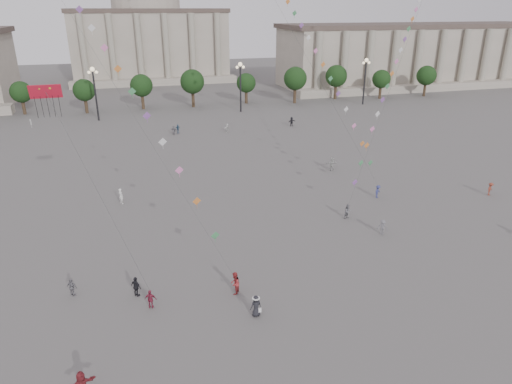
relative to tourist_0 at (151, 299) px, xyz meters
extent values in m
plane|color=#595754|center=(9.18, -2.90, -0.79)|extent=(360.00, 360.00, 0.00)
cube|color=gray|center=(84.18, 92.10, 7.21)|extent=(80.00, 22.00, 16.00)
cube|color=#4C3E37|center=(84.18, 92.10, 15.81)|extent=(81.60, 22.44, 1.20)
cube|color=gray|center=(84.18, 79.10, 0.21)|extent=(84.00, 4.00, 2.00)
cube|color=gray|center=(9.18, 127.10, 9.21)|extent=(46.00, 30.00, 20.00)
cube|color=#4C3E37|center=(9.18, 127.10, 19.81)|extent=(46.92, 30.60, 1.20)
cube|color=gray|center=(9.18, 110.10, 0.21)|extent=(48.30, 4.00, 2.00)
cylinder|color=gray|center=(9.18, 127.10, 21.71)|extent=(21.00, 21.00, 5.00)
cylinder|color=#34261A|center=(-20.82, 75.10, 0.97)|extent=(0.70, 0.70, 3.52)
sphere|color=black|center=(-20.82, 75.10, 4.65)|extent=(5.12, 5.12, 5.12)
cylinder|color=#34261A|center=(-8.82, 75.10, 0.97)|extent=(0.70, 0.70, 3.52)
sphere|color=black|center=(-8.82, 75.10, 4.65)|extent=(5.12, 5.12, 5.12)
cylinder|color=#34261A|center=(3.18, 75.10, 0.97)|extent=(0.70, 0.70, 3.52)
sphere|color=black|center=(3.18, 75.10, 4.65)|extent=(5.12, 5.12, 5.12)
cylinder|color=#34261A|center=(15.18, 75.10, 0.97)|extent=(0.70, 0.70, 3.52)
sphere|color=black|center=(15.18, 75.10, 4.65)|extent=(5.12, 5.12, 5.12)
cylinder|color=#34261A|center=(27.18, 75.10, 0.97)|extent=(0.70, 0.70, 3.52)
sphere|color=black|center=(27.18, 75.10, 4.65)|extent=(5.12, 5.12, 5.12)
cylinder|color=#34261A|center=(39.18, 75.10, 0.97)|extent=(0.70, 0.70, 3.52)
sphere|color=black|center=(39.18, 75.10, 4.65)|extent=(5.12, 5.12, 5.12)
cylinder|color=#34261A|center=(51.18, 75.10, 0.97)|extent=(0.70, 0.70, 3.52)
sphere|color=black|center=(51.18, 75.10, 4.65)|extent=(5.12, 5.12, 5.12)
cylinder|color=#34261A|center=(63.18, 75.10, 0.97)|extent=(0.70, 0.70, 3.52)
sphere|color=black|center=(63.18, 75.10, 4.65)|extent=(5.12, 5.12, 5.12)
cylinder|color=#34261A|center=(75.18, 75.10, 0.97)|extent=(0.70, 0.70, 3.52)
sphere|color=black|center=(75.18, 75.10, 4.65)|extent=(5.12, 5.12, 5.12)
cylinder|color=#262628|center=(-5.82, 67.10, 4.21)|extent=(0.36, 0.36, 10.00)
sphere|color=#FFE5B2|center=(-5.82, 67.10, 9.41)|extent=(0.90, 0.90, 0.90)
sphere|color=#FFE5B2|center=(-6.52, 67.10, 8.81)|extent=(0.60, 0.60, 0.60)
sphere|color=#FFE5B2|center=(-5.12, 67.10, 8.81)|extent=(0.60, 0.60, 0.60)
cylinder|color=#262628|center=(24.18, 67.10, 4.21)|extent=(0.36, 0.36, 10.00)
sphere|color=#FFE5B2|center=(24.18, 67.10, 9.41)|extent=(0.90, 0.90, 0.90)
sphere|color=#FFE5B2|center=(23.48, 67.10, 8.81)|extent=(0.60, 0.60, 0.60)
sphere|color=#FFE5B2|center=(24.88, 67.10, 8.81)|extent=(0.60, 0.60, 0.60)
cylinder|color=#262628|center=(54.18, 67.10, 4.21)|extent=(0.36, 0.36, 10.00)
sphere|color=#FFE5B2|center=(54.18, 67.10, 9.41)|extent=(0.90, 0.90, 0.90)
sphere|color=#FFE5B2|center=(53.48, 67.10, 8.81)|extent=(0.60, 0.60, 0.60)
sphere|color=#FFE5B2|center=(54.88, 67.10, 8.81)|extent=(0.60, 0.60, 0.60)
imported|color=#325171|center=(8.49, 52.18, 0.05)|extent=(1.06, 0.71, 1.67)
imported|color=silver|center=(17.35, 50.50, 0.00)|extent=(1.39, 1.34, 1.58)
imported|color=slate|center=(23.45, 6.01, 0.03)|extent=(1.21, 1.06, 1.63)
imported|color=#B3B4AF|center=(26.92, 25.56, 0.17)|extent=(1.78, 0.61, 1.90)
imported|color=maroon|center=(41.62, 11.66, 0.02)|extent=(1.20, 1.04, 1.62)
imported|color=black|center=(30.41, 51.54, 0.11)|extent=(1.74, 1.03, 1.79)
imported|color=silver|center=(-18.12, 64.58, -0.02)|extent=(0.47, 0.62, 1.53)
imported|color=slate|center=(7.70, 51.55, 0.00)|extent=(1.34, 1.39, 1.58)
imported|color=silver|center=(-1.91, 21.49, 0.16)|extent=(0.76, 0.83, 1.90)
imported|color=maroon|center=(0.00, 0.00, 0.00)|extent=(1.00, 0.65, 1.57)
imported|color=black|center=(-0.98, 1.91, 0.08)|extent=(0.98, 1.04, 1.73)
imported|color=slate|center=(-5.90, 3.36, -0.02)|extent=(0.97, 0.79, 1.54)
imported|color=#9E2B2D|center=(6.64, 0.09, 0.17)|extent=(1.09, 1.17, 1.91)
imported|color=navy|center=(27.96, 14.77, 0.01)|extent=(1.19, 1.08, 1.60)
imported|color=slate|center=(21.80, 10.45, 0.02)|extent=(0.93, 0.81, 1.62)
imported|color=black|center=(7.47, -3.14, 0.07)|extent=(0.90, 0.65, 1.72)
cone|color=white|center=(7.47, -3.14, 0.83)|extent=(0.52, 0.52, 0.14)
cylinder|color=white|center=(7.47, -3.14, 0.77)|extent=(0.60, 0.60, 0.02)
cube|color=white|center=(7.72, -3.29, -0.24)|extent=(0.22, 0.10, 0.35)
cube|color=red|center=(-5.71, 5.55, 15.07)|extent=(2.22, 0.60, 1.02)
cube|color=#188720|center=(-6.06, 5.51, 15.32)|extent=(0.36, 0.21, 0.34)
cube|color=#1F43AB|center=(-5.36, 5.51, 15.32)|extent=(0.36, 0.21, 0.34)
sphere|color=gold|center=(-6.06, 5.47, 15.32)|extent=(0.20, 0.20, 0.20)
sphere|color=gold|center=(-5.36, 5.47, 15.32)|extent=(0.20, 0.20, 0.20)
cylinder|color=#3F3F3F|center=(-2.85, 2.77, 7.94)|extent=(0.02, 0.02, 16.33)
cylinder|color=#3F3F3F|center=(-5.31, 25.55, 20.77)|extent=(0.02, 0.02, 69.09)
cube|color=#418D55|center=(5.60, 2.31, 3.50)|extent=(0.76, 0.25, 0.76)
cube|color=orange|center=(4.56, 4.52, 5.75)|extent=(0.76, 0.25, 0.76)
cube|color=pink|center=(3.52, 6.73, 7.82)|extent=(0.76, 0.25, 0.76)
cube|color=silver|center=(2.48, 8.95, 9.78)|extent=(0.76, 0.25, 0.76)
cube|color=#8750A0|center=(1.44, 11.16, 11.68)|extent=(0.76, 0.25, 0.76)
cube|color=#418D55|center=(0.40, 13.37, 13.52)|extent=(0.76, 0.25, 0.76)
cube|color=orange|center=(-0.64, 15.59, 15.31)|extent=(0.76, 0.25, 0.76)
cube|color=pink|center=(-1.67, 17.80, 17.06)|extent=(0.76, 0.25, 0.76)
cube|color=silver|center=(-2.71, 20.01, 18.79)|extent=(0.76, 0.25, 0.76)
cube|color=#8750A0|center=(-3.75, 22.23, 20.48)|extent=(0.76, 0.25, 0.76)
cube|color=#418D55|center=(27.52, 16.36, 3.22)|extent=(0.76, 0.25, 0.76)
cube|color=orange|center=(27.08, 17.95, 5.23)|extent=(0.76, 0.25, 0.76)
cube|color=pink|center=(26.64, 19.55, 7.08)|extent=(0.76, 0.25, 0.76)
cube|color=silver|center=(26.20, 21.14, 8.85)|extent=(0.76, 0.25, 0.76)
cube|color=#8750A0|center=(25.76, 22.73, 10.55)|extent=(0.76, 0.25, 0.76)
cube|color=#418D55|center=(25.32, 24.32, 12.19)|extent=(0.76, 0.25, 0.76)
cube|color=orange|center=(24.88, 25.91, 13.80)|extent=(0.76, 0.25, 0.76)
cube|color=pink|center=(24.45, 27.51, 15.37)|extent=(0.76, 0.25, 0.76)
cube|color=silver|center=(24.01, 29.10, 16.92)|extent=(0.76, 0.25, 0.76)
cube|color=#8750A0|center=(23.57, 30.69, 18.44)|extent=(0.76, 0.25, 0.76)
cube|color=#418D55|center=(23.13, 32.28, 19.93)|extent=(0.76, 0.25, 0.76)
cube|color=orange|center=(22.69, 33.87, 21.41)|extent=(0.76, 0.25, 0.76)
cylinder|color=#3F3F3F|center=(37.65, 26.92, 16.27)|extent=(0.02, 0.02, 55.30)
cube|color=#8750A0|center=(23.12, 11.82, 2.80)|extent=(0.76, 0.25, 0.76)
cube|color=#418D55|center=(24.44, 13.19, 4.48)|extent=(0.76, 0.25, 0.76)
cube|color=orange|center=(25.76, 14.57, 6.03)|extent=(0.76, 0.25, 0.76)
cube|color=pink|center=(27.08, 15.94, 7.50)|extent=(0.76, 0.25, 0.76)
cube|color=silver|center=(28.40, 17.31, 8.91)|extent=(0.76, 0.25, 0.76)
cube|color=#8750A0|center=(29.72, 18.69, 10.29)|extent=(0.76, 0.25, 0.76)
cube|color=#418D55|center=(31.04, 20.06, 11.63)|extent=(0.76, 0.25, 0.76)
cube|color=orange|center=(32.36, 21.43, 12.94)|extent=(0.76, 0.25, 0.76)
cube|color=pink|center=(33.68, 22.80, 14.23)|extent=(0.76, 0.25, 0.76)
cube|color=silver|center=(35.00, 24.18, 15.50)|extent=(0.76, 0.25, 0.76)
cube|color=#8750A0|center=(36.33, 25.55, 16.74)|extent=(0.76, 0.25, 0.76)
cube|color=#418D55|center=(37.65, 26.92, 17.98)|extent=(0.76, 0.25, 0.76)
cube|color=orange|center=(38.97, 28.29, 19.19)|extent=(0.76, 0.25, 0.76)
cube|color=pink|center=(40.29, 29.67, 20.39)|extent=(0.76, 0.25, 0.76)
cube|color=silver|center=(41.61, 31.04, 21.58)|extent=(0.76, 0.25, 0.76)
camera|label=1|loc=(-0.32, -30.22, 20.64)|focal=32.00mm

